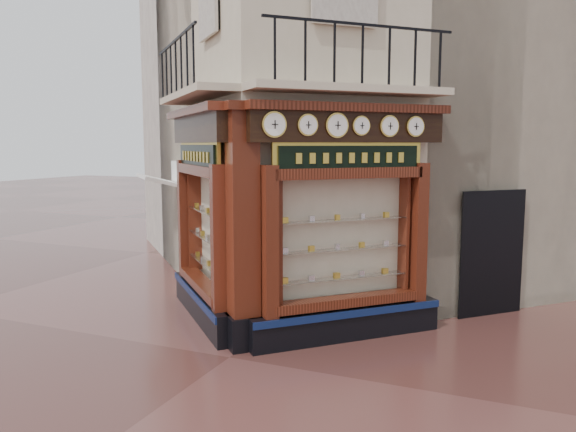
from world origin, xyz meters
The scene contains 17 objects.
ground centered at (0.00, 0.00, 0.00)m, with size 80.00×80.00×0.00m, color #4F2A25.
main_building centered at (0.00, 6.16, 6.00)m, with size 8.00×8.00×12.00m, color beige.
neighbour_left centered at (-2.47, 8.63, 5.50)m, with size 8.00×8.00×11.00m, color beige.
neighbour_right centered at (2.47, 8.63, 5.50)m, with size 8.00×8.00×11.00m, color beige.
shopfront_left centered at (-1.41, 1.57, 1.98)m, with size 2.86×2.86×3.98m.
shopfront_right centered at (1.41, 1.57, 1.98)m, with size 2.86×2.86×3.98m.
corner_pilaster centered at (0.00, 0.50, 1.95)m, with size 0.85×0.85×3.98m.
balcony centered at (0.00, 1.49, 4.22)m, with size 5.94×2.97×1.03m.
clock_a centered at (0.57, 0.47, 3.62)m, with size 0.32×0.32×0.40m.
clock_b centered at (0.97, 0.86, 3.62)m, with size 0.28×0.28×0.34m.
clock_c centered at (1.33, 1.22, 3.62)m, with size 0.32×0.32×0.40m.
clock_d centered at (1.64, 1.53, 3.62)m, with size 0.26×0.26×0.32m.
clock_e centered at (2.01, 1.91, 3.62)m, with size 0.29×0.29×0.36m.
clock_f centered at (2.37, 2.27, 3.62)m, with size 0.28×0.28×0.35m.
awning centered at (-3.88, 3.67, 0.00)m, with size 1.57×0.94×0.08m, color white, non-canonical shape.
signboard_left centered at (-1.46, 1.51, 3.10)m, with size 2.10×2.10×0.56m.
signboard_right centered at (1.46, 1.51, 3.10)m, with size 1.97×1.97×0.53m.
Camera 1 is at (4.17, -7.40, 3.32)m, focal length 35.00 mm.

